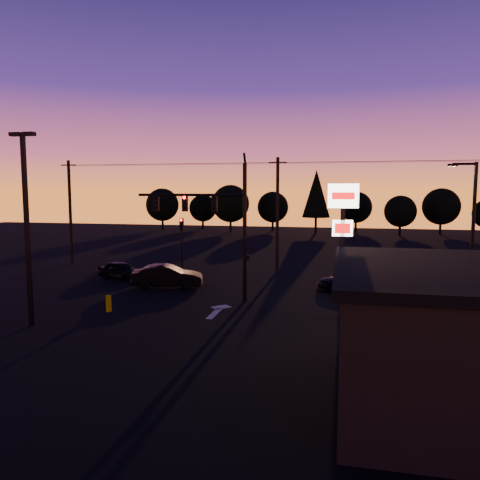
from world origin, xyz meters
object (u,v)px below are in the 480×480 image
object	(u,v)px
car_left	(121,270)
suv_parked	(414,333)
secondary_signal	(182,238)
car_right	(352,281)
parking_lot_light	(26,216)
streetlight	(471,228)
traffic_signal_mast	(218,217)
bollard	(109,303)
pylon_sign	(343,222)
car_mid	(167,276)

from	to	relation	value
car_left	suv_parked	size ratio (longest dim) A/B	0.70
secondary_signal	car_right	bearing A→B (deg)	-13.76
parking_lot_light	streetlight	distance (m)	23.05
traffic_signal_mast	suv_parked	xyz separation A→B (m)	(10.01, -6.73, -4.20)
parking_lot_light	suv_parked	world-z (taller)	parking_lot_light
traffic_signal_mast	streetlight	xyz separation A→B (m)	(14.01, 1.51, -0.52)
parking_lot_light	bollard	world-z (taller)	parking_lot_light
bollard	suv_parked	distance (m)	15.35
car_left	suv_parked	xyz separation A→B (m)	(18.70, -11.67, 0.11)
pylon_sign	suv_parked	xyz separation A→B (m)	(2.91, -4.23, -4.18)
parking_lot_light	car_left	world-z (taller)	parking_lot_light
secondary_signal	car_left	world-z (taller)	secondary_signal
traffic_signal_mast	parking_lot_light	bearing A→B (deg)	-136.63
secondary_signal	car_mid	bearing A→B (deg)	-82.12
suv_parked	pylon_sign	bearing A→B (deg)	131.84
secondary_signal	car_left	xyz separation A→B (m)	(-3.79, -2.55, -2.23)
parking_lot_light	pylon_sign	world-z (taller)	parking_lot_light
bollard	suv_parked	xyz separation A→B (m)	(15.06, -2.95, 0.30)
traffic_signal_mast	secondary_signal	size ratio (longest dim) A/B	1.97
car_left	car_mid	distance (m)	4.97
streetlight	suv_parked	bearing A→B (deg)	-115.91
traffic_signal_mast	secondary_signal	distance (m)	9.19
suv_parked	bollard	bearing A→B (deg)	176.27
streetlight	car_mid	distance (m)	18.65
streetlight	bollard	bearing A→B (deg)	-164.50
suv_parked	traffic_signal_mast	bearing A→B (deg)	153.43
parking_lot_light	suv_parked	bearing A→B (deg)	0.87
traffic_signal_mast	car_mid	size ratio (longest dim) A/B	1.84
pylon_sign	suv_parked	size ratio (longest dim) A/B	1.28
secondary_signal	suv_parked	xyz separation A→B (m)	(14.91, -14.22, -2.12)
bollard	car_left	world-z (taller)	car_left
pylon_sign	car_right	xyz separation A→B (m)	(0.68, 6.88, -4.26)
traffic_signal_mast	parking_lot_light	size ratio (longest dim) A/B	0.94
traffic_signal_mast	car_right	world-z (taller)	traffic_signal_mast
secondary_signal	car_mid	distance (m)	5.25
pylon_sign	car_left	size ratio (longest dim) A/B	1.83
secondary_signal	car_mid	world-z (taller)	secondary_signal
traffic_signal_mast	car_left	xyz separation A→B (m)	(-8.69, 4.94, -4.30)
traffic_signal_mast	parking_lot_light	xyz separation A→B (m)	(-7.40, -6.99, 0.33)
car_mid	pylon_sign	bearing A→B (deg)	-128.32
car_mid	parking_lot_light	bearing A→B (deg)	148.37
pylon_sign	suv_parked	bearing A→B (deg)	-55.50
traffic_signal_mast	bollard	bearing A→B (deg)	-143.23
parking_lot_light	car_left	bearing A→B (deg)	96.16
car_left	car_right	size ratio (longest dim) A/B	0.82
pylon_sign	bollard	bearing A→B (deg)	-173.97
car_mid	bollard	bearing A→B (deg)	159.25
car_left	pylon_sign	bearing A→B (deg)	-98.37
bollard	car_mid	size ratio (longest dim) A/B	0.19
streetlight	car_left	xyz separation A→B (m)	(-22.70, 3.43, -3.79)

